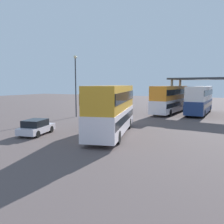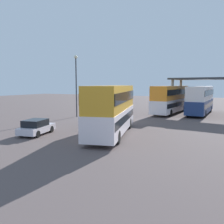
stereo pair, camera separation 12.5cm
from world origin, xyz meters
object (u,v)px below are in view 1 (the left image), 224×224
Objects in this scene: double_decker_near_canopy at (170,98)px; lamppost_tall at (76,79)px; parked_hatchback at (36,127)px; double_decker_main at (112,108)px; double_decker_mid_row at (200,99)px.

double_decker_near_canopy is 1.36× the size of lamppost_tall.
parked_hatchback is at bearing 165.91° from double_decker_near_canopy.
parked_hatchback is 12.53m from lamppost_tall.
double_decker_near_canopy is (0.88, 17.66, -0.07)m from double_decker_main.
double_decker_main is at bearing -40.00° from lamppost_tall.
double_decker_mid_row reaches higher than parked_hatchback.
lamppost_tall is at bearing 136.69° from double_decker_near_canopy.
parked_hatchback is 0.36× the size of double_decker_mid_row.
parked_hatchback is 21.88m from double_decker_near_canopy.
double_decker_main is 1.28× the size of lamppost_tall.
double_decker_mid_row is 1.33× the size of lamppost_tall.
lamppost_tall is (-9.57, 8.03, 2.80)m from double_decker_main.
lamppost_tall is (-14.60, -10.64, 2.90)m from double_decker_mid_row.
double_decker_main reaches higher than parked_hatchback.
lamppost_tall reaches higher than double_decker_near_canopy.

